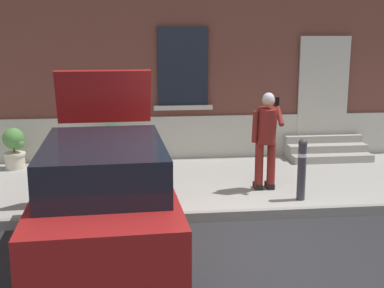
{
  "coord_description": "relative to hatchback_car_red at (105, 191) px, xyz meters",
  "views": [
    {
      "loc": [
        -1.24,
        -6.54,
        2.84
      ],
      "look_at": [
        -0.27,
        1.6,
        1.1
      ],
      "focal_mm": 47.52,
      "sensor_mm": 36.0,
      "label": 1
    }
  ],
  "objects": [
    {
      "name": "entrance_stoop",
      "position": [
        4.71,
        4.1,
        -0.46
      ],
      "size": [
        1.79,
        0.96,
        0.48
      ],
      "color": "#9E998E",
      "rests_on": "sidewalk"
    },
    {
      "name": "bollard_near_person",
      "position": [
        3.17,
        1.23,
        -0.09
      ],
      "size": [
        0.15,
        0.15,
        1.04
      ],
      "color": "#333338",
      "rests_on": "sidewalk"
    },
    {
      "name": "ground_plane",
      "position": [
        1.63,
        -0.12,
        -0.8
      ],
      "size": [
        80.0,
        80.0,
        0.0
      ],
      "primitive_type": "plane",
      "color": "#232326"
    },
    {
      "name": "planter_charcoal",
      "position": [
        -0.04,
        4.11,
        -0.19
      ],
      "size": [
        0.44,
        0.44,
        0.86
      ],
      "color": "#2D2D30",
      "rests_on": "sidewalk"
    },
    {
      "name": "curb_edge",
      "position": [
        1.63,
        0.82,
        -0.72
      ],
      "size": [
        24.0,
        0.12,
        0.15
      ],
      "primitive_type": "cube",
      "color": "gray",
      "rests_on": "ground"
    },
    {
      "name": "hatchback_car_red",
      "position": [
        0.0,
        0.0,
        0.0
      ],
      "size": [
        1.92,
        4.13,
        2.34
      ],
      "color": "maroon",
      "rests_on": "ground"
    },
    {
      "name": "planter_cream",
      "position": [
        -2.04,
        3.91,
        -0.19
      ],
      "size": [
        0.44,
        0.44,
        0.86
      ],
      "color": "beige",
      "rests_on": "sidewalk"
    },
    {
      "name": "person_on_phone",
      "position": [
        2.72,
        1.85,
        0.35
      ],
      "size": [
        0.51,
        0.48,
        1.75
      ],
      "rotation": [
        0.0,
        0.0,
        -0.19
      ],
      "color": "maroon",
      "rests_on": "sidewalk"
    },
    {
      "name": "sidewalk",
      "position": [
        1.63,
        2.68,
        -0.72
      ],
      "size": [
        24.0,
        3.6,
        0.15
      ],
      "primitive_type": "cube",
      "color": "#99968E",
      "rests_on": "ground"
    }
  ]
}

